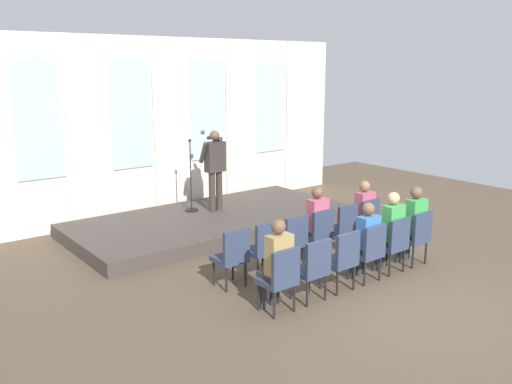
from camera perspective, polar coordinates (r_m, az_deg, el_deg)
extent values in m
plane|color=brown|center=(8.09, 15.11, -11.50)|extent=(16.95, 16.95, 0.00)
cube|color=silver|center=(12.45, -9.04, 6.78)|extent=(9.67, 0.10, 3.94)
cube|color=silver|center=(11.25, -22.07, 7.13)|extent=(0.93, 0.04, 2.34)
cube|color=silver|center=(11.48, -18.97, 5.71)|extent=(0.20, 0.08, 3.94)
cube|color=silver|center=(11.93, -13.06, 8.03)|extent=(0.93, 0.04, 2.34)
cube|color=silver|center=(12.24, -10.36, 6.62)|extent=(0.20, 0.08, 3.94)
cube|color=silver|center=(12.86, -5.16, 8.66)|extent=(0.93, 0.04, 2.34)
cube|color=silver|center=(13.24, -2.89, 7.29)|extent=(0.20, 0.08, 3.94)
cube|color=silver|center=(14.01, 1.58, 9.07)|extent=(0.93, 0.04, 2.34)
cube|color=silver|center=(14.44, 3.46, 7.77)|extent=(0.20, 0.08, 3.94)
cube|color=#3F3833|center=(11.39, -4.59, -3.09)|extent=(5.80, 2.76, 0.27)
cylinder|color=#332D28|center=(11.57, -4.64, 0.04)|extent=(0.14, 0.14, 0.85)
cylinder|color=#332D28|center=(11.67, -3.91, 0.16)|extent=(0.14, 0.14, 0.85)
cube|color=#332D28|center=(11.47, -4.34, 3.72)|extent=(0.42, 0.22, 0.64)
cube|color=navy|center=(11.56, -4.66, 4.16)|extent=(0.06, 0.01, 0.38)
sphere|color=brown|center=(11.42, -4.40, 5.97)|extent=(0.21, 0.21, 0.21)
cylinder|color=#332D28|center=(11.39, -5.57, 4.13)|extent=(0.09, 0.28, 0.45)
cylinder|color=#332D28|center=(11.62, -4.07, 5.54)|extent=(0.15, 0.36, 0.15)
cylinder|color=#332D28|center=(11.70, -4.60, 5.79)|extent=(0.11, 0.34, 0.15)
sphere|color=brown|center=(11.87, -5.63, 6.28)|extent=(0.10, 0.10, 0.10)
cylinder|color=black|center=(11.73, -6.79, -1.90)|extent=(0.28, 0.28, 0.03)
cylinder|color=black|center=(11.56, -6.89, 1.65)|extent=(0.02, 0.02, 1.45)
sphere|color=#262626|center=(11.43, -6.99, 5.41)|extent=(0.07, 0.07, 0.07)
cylinder|color=black|center=(8.64, -2.47, -7.98)|extent=(0.04, 0.04, 0.40)
cylinder|color=black|center=(8.45, -4.48, -8.50)|extent=(0.04, 0.04, 0.40)
cylinder|color=black|center=(8.38, -1.10, -8.64)|extent=(0.04, 0.04, 0.40)
cylinder|color=black|center=(8.19, -3.14, -9.21)|extent=(0.04, 0.04, 0.40)
cube|color=#2D3851|center=(8.33, -2.81, -7.04)|extent=(0.46, 0.44, 0.08)
cube|color=#2D3851|center=(8.09, -2.05, -5.62)|extent=(0.46, 0.06, 0.46)
cylinder|color=black|center=(8.98, 0.69, -7.13)|extent=(0.04, 0.04, 0.40)
cylinder|color=black|center=(8.77, -1.17, -7.63)|extent=(0.04, 0.04, 0.40)
cylinder|color=black|center=(8.73, 2.09, -7.74)|extent=(0.04, 0.04, 0.40)
cylinder|color=black|center=(8.52, 0.22, -8.27)|extent=(0.04, 0.04, 0.40)
cube|color=#2D3851|center=(8.67, 0.46, -6.20)|extent=(0.46, 0.44, 0.08)
cube|color=#2D3851|center=(8.44, 1.27, -4.81)|extent=(0.46, 0.06, 0.46)
cylinder|color=black|center=(9.34, 3.59, -6.33)|extent=(0.04, 0.04, 0.40)
cylinder|color=black|center=(9.12, 1.89, -6.81)|extent=(0.04, 0.04, 0.40)
cylinder|color=black|center=(9.11, 5.02, -6.88)|extent=(0.04, 0.04, 0.40)
cylinder|color=black|center=(8.88, 3.30, -7.39)|extent=(0.04, 0.04, 0.40)
cube|color=#2D3851|center=(9.03, 3.47, -5.42)|extent=(0.46, 0.44, 0.08)
cube|color=#2D3851|center=(8.82, 4.31, -4.06)|extent=(0.46, 0.06, 0.46)
cylinder|color=black|center=(9.73, 6.26, -5.58)|extent=(0.04, 0.04, 0.40)
cylinder|color=black|center=(9.50, 4.69, -6.02)|extent=(0.04, 0.04, 0.40)
cylinder|color=black|center=(9.51, 7.70, -6.08)|extent=(0.04, 0.04, 0.40)
cylinder|color=black|center=(9.27, 6.13, -6.55)|extent=(0.04, 0.04, 0.40)
cube|color=#2D3851|center=(9.42, 6.23, -4.68)|extent=(0.46, 0.44, 0.08)
cube|color=#2D3851|center=(9.22, 7.10, -3.36)|extent=(0.46, 0.06, 0.46)
cylinder|color=#2D2D33|center=(9.56, 5.06, -5.78)|extent=(0.10, 0.10, 0.44)
cylinder|color=#2D2D33|center=(9.68, 5.84, -5.56)|extent=(0.10, 0.10, 0.44)
cube|color=#2D2D33|center=(9.45, 5.99, -4.25)|extent=(0.34, 0.36, 0.12)
cube|color=#B24C66|center=(9.28, 6.51, -2.41)|extent=(0.36, 0.20, 0.56)
sphere|color=brown|center=(9.20, 6.48, -0.06)|extent=(0.20, 0.20, 0.20)
cylinder|color=black|center=(10.15, 8.72, -4.88)|extent=(0.04, 0.04, 0.40)
cylinder|color=black|center=(9.90, 7.28, -5.29)|extent=(0.04, 0.04, 0.40)
cylinder|color=black|center=(9.93, 10.15, -5.34)|extent=(0.04, 0.04, 0.40)
cylinder|color=black|center=(9.68, 8.71, -5.78)|extent=(0.04, 0.04, 0.40)
cube|color=#2D3851|center=(9.84, 8.76, -3.99)|extent=(0.46, 0.44, 0.08)
cube|color=#2D3851|center=(9.64, 9.64, -2.71)|extent=(0.46, 0.06, 0.46)
cylinder|color=black|center=(10.57, 10.97, -4.22)|extent=(0.04, 0.04, 0.40)
cylinder|color=black|center=(10.32, 9.65, -4.61)|extent=(0.04, 0.04, 0.40)
cylinder|color=black|center=(10.37, 12.39, -4.64)|extent=(0.04, 0.04, 0.40)
cylinder|color=black|center=(10.10, 11.07, -5.05)|extent=(0.04, 0.04, 0.40)
cube|color=#2D3851|center=(10.27, 11.08, -3.35)|extent=(0.46, 0.44, 0.08)
cube|color=#2D3851|center=(10.08, 11.96, -2.11)|extent=(0.46, 0.06, 0.46)
cylinder|color=#2D2D33|center=(10.38, 9.95, -4.39)|extent=(0.10, 0.10, 0.44)
cylinder|color=#2D2D33|center=(10.51, 10.61, -4.20)|extent=(0.10, 0.10, 0.44)
cube|color=#2D2D33|center=(10.29, 10.84, -2.96)|extent=(0.34, 0.36, 0.12)
cube|color=#B24C66|center=(10.14, 11.38, -1.40)|extent=(0.36, 0.20, 0.50)
sphere|color=#8C6647|center=(10.07, 11.39, 0.61)|extent=(0.20, 0.20, 0.20)
cylinder|color=black|center=(7.82, 2.37, -10.30)|extent=(0.04, 0.04, 0.40)
cylinder|color=black|center=(7.61, 0.26, -10.97)|extent=(0.04, 0.04, 0.40)
cylinder|color=black|center=(7.59, 4.06, -11.08)|extent=(0.04, 0.04, 0.40)
cylinder|color=black|center=(7.37, 1.93, -11.81)|extent=(0.04, 0.04, 0.40)
cube|color=#2D3851|center=(7.50, 2.18, -9.36)|extent=(0.46, 0.44, 0.08)
cube|color=#2D3851|center=(7.27, 3.17, -7.84)|extent=(0.46, 0.06, 0.46)
cylinder|color=#2D2D33|center=(7.66, 0.76, -10.64)|extent=(0.10, 0.10, 0.44)
cylinder|color=#2D2D33|center=(7.77, 1.81, -10.30)|extent=(0.10, 0.10, 0.44)
cube|color=#2D2D33|center=(7.52, 1.88, -8.80)|extent=(0.34, 0.36, 0.12)
cube|color=#997F4C|center=(7.32, 2.46, -6.61)|extent=(0.36, 0.20, 0.55)
sphere|color=brown|center=(7.22, 2.38, -3.68)|extent=(0.20, 0.20, 0.20)
cylinder|color=black|center=(8.20, 5.63, -9.23)|extent=(0.04, 0.04, 0.40)
cylinder|color=black|center=(7.97, 3.72, -9.86)|extent=(0.04, 0.04, 0.40)
cylinder|color=black|center=(7.97, 7.33, -9.93)|extent=(0.04, 0.04, 0.40)
cylinder|color=black|center=(7.74, 5.42, -10.61)|extent=(0.04, 0.04, 0.40)
cube|color=#2D3851|center=(7.88, 5.57, -8.29)|extent=(0.46, 0.44, 0.08)
cube|color=#2D3851|center=(7.66, 6.59, -6.80)|extent=(0.46, 0.06, 0.46)
cylinder|color=black|center=(8.60, 8.57, -8.23)|extent=(0.04, 0.04, 0.40)
cylinder|color=black|center=(8.35, 6.85, -8.82)|extent=(0.04, 0.04, 0.40)
cylinder|color=black|center=(8.38, 10.27, -8.86)|extent=(0.04, 0.04, 0.40)
cylinder|color=black|center=(8.14, 8.56, -9.49)|extent=(0.04, 0.04, 0.40)
cube|color=#2D3851|center=(8.28, 8.62, -7.30)|extent=(0.46, 0.44, 0.08)
cube|color=#2D3851|center=(8.07, 9.67, -5.85)|extent=(0.46, 0.06, 0.46)
cylinder|color=black|center=(9.02, 11.24, -7.30)|extent=(0.04, 0.04, 0.40)
cylinder|color=black|center=(8.76, 9.68, -7.85)|extent=(0.04, 0.04, 0.40)
cylinder|color=black|center=(8.82, 12.92, -7.87)|extent=(0.04, 0.04, 0.40)
cylinder|color=black|center=(8.56, 11.37, -8.45)|extent=(0.04, 0.04, 0.40)
cube|color=#2D3851|center=(8.71, 11.38, -6.38)|extent=(0.46, 0.44, 0.08)
cube|color=#2D3851|center=(8.50, 12.43, -4.98)|extent=(0.46, 0.06, 0.46)
cylinder|color=#2D2D33|center=(8.83, 10.04, -7.57)|extent=(0.10, 0.10, 0.44)
cylinder|color=#2D2D33|center=(8.95, 10.82, -7.30)|extent=(0.10, 0.10, 0.44)
cube|color=#2D2D33|center=(8.72, 11.09, -5.91)|extent=(0.34, 0.36, 0.12)
cube|color=#3366A5|center=(8.56, 11.74, -4.12)|extent=(0.36, 0.20, 0.50)
sphere|color=brown|center=(8.47, 11.75, -1.76)|extent=(0.20, 0.20, 0.20)
cylinder|color=black|center=(9.46, 13.65, -6.45)|extent=(0.04, 0.04, 0.40)
cylinder|color=black|center=(9.19, 12.24, -6.95)|extent=(0.04, 0.04, 0.40)
cylinder|color=black|center=(9.27, 15.30, -6.96)|extent=(0.04, 0.04, 0.40)
cylinder|color=black|center=(9.00, 13.91, -7.49)|extent=(0.04, 0.04, 0.40)
cube|color=#2D3851|center=(9.15, 13.86, -5.54)|extent=(0.46, 0.44, 0.08)
cube|color=#2D3851|center=(8.96, 14.90, -4.19)|extent=(0.46, 0.06, 0.46)
cylinder|color=#2D2D33|center=(9.26, 12.56, -6.69)|extent=(0.10, 0.10, 0.44)
cylinder|color=#2D2D33|center=(9.39, 13.26, -6.44)|extent=(0.10, 0.10, 0.44)
cube|color=#2D2D33|center=(9.17, 13.58, -5.10)|extent=(0.34, 0.36, 0.12)
cube|color=green|center=(9.00, 14.25, -3.14)|extent=(0.36, 0.20, 0.58)
sphere|color=tan|center=(8.91, 14.29, -0.64)|extent=(0.20, 0.20, 0.20)
cylinder|color=black|center=(9.92, 15.84, -5.66)|extent=(0.04, 0.04, 0.40)
cylinder|color=black|center=(9.64, 14.56, -6.12)|extent=(0.04, 0.04, 0.40)
cylinder|color=black|center=(9.74, 17.45, -6.13)|extent=(0.04, 0.04, 0.40)
cylinder|color=black|center=(9.45, 16.19, -6.61)|extent=(0.04, 0.04, 0.40)
cube|color=#2D3851|center=(9.61, 16.10, -4.77)|extent=(0.46, 0.44, 0.08)
cube|color=#2D3851|center=(9.43, 17.13, -3.47)|extent=(0.46, 0.06, 0.46)
cylinder|color=#2D2D33|center=(9.71, 14.84, -5.88)|extent=(0.10, 0.10, 0.44)
cylinder|color=#2D2D33|center=(9.85, 15.48, -5.65)|extent=(0.10, 0.10, 0.44)
cube|color=#2D2D33|center=(9.63, 15.83, -4.35)|extent=(0.34, 0.36, 0.12)
cube|color=green|center=(9.47, 16.50, -2.46)|extent=(0.36, 0.20, 0.59)
sphere|color=brown|center=(9.38, 16.56, -0.05)|extent=(0.20, 0.20, 0.20)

